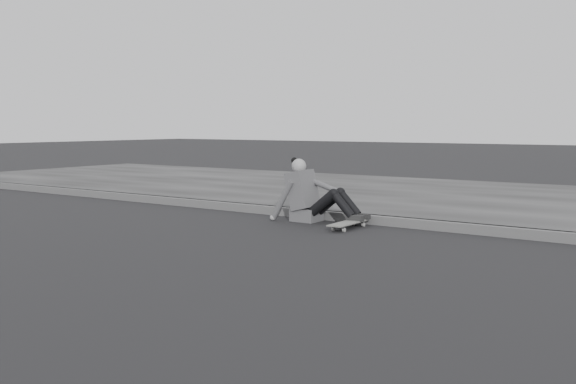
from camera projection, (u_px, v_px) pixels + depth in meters
name	position (u px, v px, depth m)	size (l,w,h in m)	color
ground	(294.00, 262.00, 6.24)	(80.00, 80.00, 0.00)	black
curb	(403.00, 222.00, 8.35)	(24.00, 0.16, 0.12)	#4C4C4C
sidewalk	(477.00, 200.00, 10.84)	(24.00, 6.00, 0.12)	#333333
skateboard	(349.00, 223.00, 8.21)	(0.20, 0.78, 0.09)	#969591
seated_woman	(311.00, 195.00, 8.79)	(1.38, 0.46, 0.88)	#49494B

